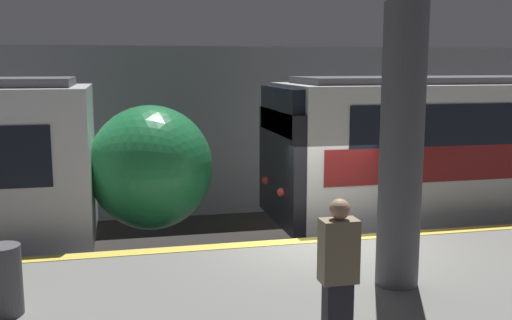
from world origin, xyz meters
name	(u,v)px	position (x,y,z in m)	size (l,w,h in m)	color
ground_plane	(326,294)	(0.00, 0.00, 0.00)	(120.00, 120.00, 0.00)	#282623
platform	(383,319)	(0.00, -2.29, 0.52)	(40.00, 4.58, 1.05)	slate
station_rear_barrier	(251,131)	(0.00, 6.07, 2.23)	(50.00, 0.15, 4.45)	gray
support_pillar_near	(401,148)	(0.17, -2.32, 2.91)	(0.57, 0.57, 3.75)	#56565B
person_waiting	(338,272)	(-1.32, -3.97, 1.89)	(0.38, 0.24, 1.63)	#2D2D38
trash_bin	(3,280)	(-4.86, -2.21, 1.46)	(0.44, 0.44, 0.85)	#4C4C51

